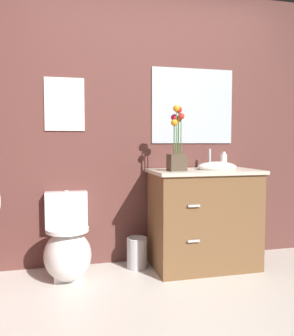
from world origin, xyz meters
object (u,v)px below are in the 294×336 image
object	(u,v)px
soap_bottle	(224,161)
wall_mirror	(193,106)
trash_bin	(137,253)
vanity_cabinet	(204,217)
flower_vase	(177,149)
wall_poster	(65,104)
toilet	(67,248)

from	to	relation	value
soap_bottle	wall_mirror	size ratio (longest dim) A/B	0.19
soap_bottle	trash_bin	bearing A→B (deg)	179.15
vanity_cabinet	trash_bin	bearing A→B (deg)	169.65
soap_bottle	trash_bin	xyz separation A→B (m)	(-0.81, 0.01, -0.80)
flower_vase	soap_bottle	bearing A→B (deg)	17.54
wall_poster	soap_bottle	bearing A→B (deg)	-8.03
toilet	wall_poster	xyz separation A→B (m)	(0.00, 0.27, 1.19)
trash_bin	wall_mirror	xyz separation A→B (m)	(0.58, 0.19, 1.31)
wall_mirror	vanity_cabinet	bearing A→B (deg)	-89.48
toilet	soap_bottle	size ratio (longest dim) A/B	4.49
vanity_cabinet	toilet	bearing A→B (deg)	178.72
toilet	trash_bin	distance (m)	0.62
flower_vase	wall_mirror	size ratio (longest dim) A/B	0.68
vanity_cabinet	trash_bin	xyz separation A→B (m)	(-0.58, 0.11, -0.31)
soap_bottle	wall_poster	distance (m)	1.51
soap_bottle	wall_poster	world-z (taller)	wall_poster
soap_bottle	trash_bin	size ratio (longest dim) A/B	0.56
flower_vase	wall_mirror	bearing A→B (deg)	52.44
flower_vase	vanity_cabinet	bearing A→B (deg)	13.20
flower_vase	trash_bin	xyz separation A→B (m)	(-0.31, 0.17, -0.91)
soap_bottle	wall_mirror	bearing A→B (deg)	139.16
trash_bin	wall_poster	bearing A→B (deg)	162.69
trash_bin	wall_mirror	size ratio (longest dim) A/B	0.34
trash_bin	wall_poster	world-z (taller)	wall_poster
toilet	wall_mirror	bearing A→B (deg)	12.75
vanity_cabinet	wall_poster	size ratio (longest dim) A/B	2.29
vanity_cabinet	wall_mirror	distance (m)	1.05
flower_vase	soap_bottle	distance (m)	0.54
trash_bin	wall_mirror	bearing A→B (deg)	17.84
toilet	soap_bottle	xyz separation A→B (m)	(1.41, 0.07, 0.69)
vanity_cabinet	flower_vase	xyz separation A→B (m)	(-0.28, -0.07, 0.61)
flower_vase	wall_poster	xyz separation A→B (m)	(-0.91, 0.36, 0.39)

